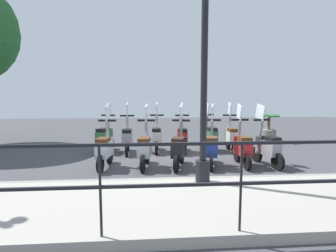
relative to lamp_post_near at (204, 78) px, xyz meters
name	(u,v)px	position (x,y,z in m)	size (l,w,h in m)	color
ground_plane	(186,159)	(2.40, -0.06, -2.04)	(28.00, 28.00, 0.00)	#424247
promenade_walkway	(216,201)	(-0.75, -0.06, -1.97)	(2.20, 20.00, 0.15)	#A39E93
fence_railing	(241,168)	(-1.80, -0.06, -1.14)	(0.04, 16.03, 1.07)	black
lamp_post_near	(204,78)	(0.00, 0.00, 0.00)	(0.26, 0.90, 4.28)	black
potted_palm	(269,130)	(5.00, -3.64, -1.60)	(1.06, 0.66, 1.05)	slate
scooter_near_0	(267,147)	(1.51, -1.94, -1.56)	(1.22, 0.49, 1.54)	black
scooter_near_1	(242,147)	(1.57, -1.33, -1.56)	(1.23, 0.44, 1.54)	black
scooter_near_2	(212,147)	(1.57, -0.55, -1.56)	(1.21, 0.52, 1.54)	black
scooter_near_3	(179,148)	(1.53, 0.25, -1.56)	(1.20, 0.54, 1.54)	black
scooter_near_4	(145,148)	(1.59, 1.08, -1.56)	(1.23, 0.44, 1.54)	black
scooter_near_5	(105,148)	(1.63, 2.04, -1.56)	(1.23, 0.44, 1.54)	black
scooter_far_0	(231,137)	(3.18, -1.58, -1.56)	(1.23, 0.44, 1.54)	black
scooter_far_1	(210,136)	(3.45, -0.96, -1.56)	(1.23, 0.44, 1.54)	black
scooter_far_2	(182,137)	(3.25, -0.06, -1.56)	(1.23, 0.44, 1.54)	black
scooter_far_3	(157,137)	(3.38, 0.73, -1.56)	(1.23, 0.44, 1.54)	black
scooter_far_4	(127,138)	(3.22, 1.63, -1.56)	(1.23, 0.44, 1.54)	black
scooter_far_5	(105,137)	(3.47, 2.33, -1.56)	(1.20, 0.54, 1.54)	black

